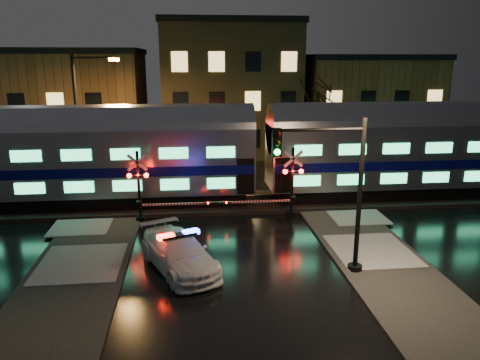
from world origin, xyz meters
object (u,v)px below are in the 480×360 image
object	(u,v)px
crossing_signal_right	(286,189)
police_car	(179,253)
crossing_signal_left	(146,194)
traffic_light	(336,194)
streetlight	(82,115)

from	to	relation	value
crossing_signal_right	police_car	bearing A→B (deg)	-133.72
police_car	crossing_signal_left	world-z (taller)	crossing_signal_left
crossing_signal_left	traffic_light	xyz separation A→B (m)	(8.17, -7.17, 1.81)
crossing_signal_right	streetlight	distance (m)	14.32
crossing_signal_left	crossing_signal_right	bearing A→B (deg)	0.00
crossing_signal_right	crossing_signal_left	bearing A→B (deg)	-180.00
streetlight	crossing_signal_right	bearing A→B (deg)	-28.84
traffic_light	police_car	bearing A→B (deg)	160.83
crossing_signal_right	crossing_signal_left	xyz separation A→B (m)	(-7.67, -0.00, -0.01)
crossing_signal_right	traffic_light	distance (m)	7.41
police_car	traffic_light	distance (m)	6.94
crossing_signal_left	streetlight	size ratio (longest dim) A/B	0.62
crossing_signal_right	streetlight	bearing A→B (deg)	151.16
crossing_signal_right	crossing_signal_left	distance (m)	7.67
streetlight	police_car	bearing A→B (deg)	-63.46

